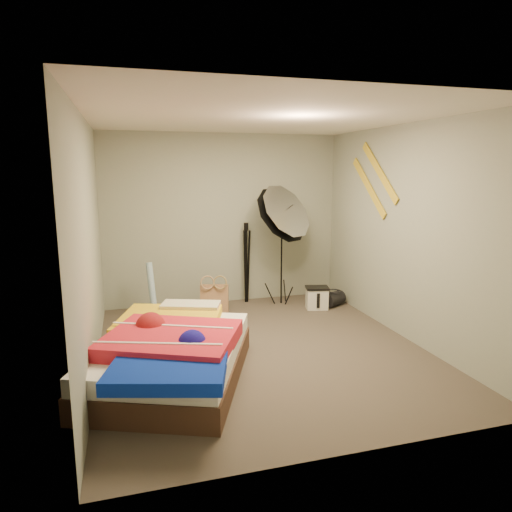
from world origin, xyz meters
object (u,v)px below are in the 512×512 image
object	(u,v)px
bed	(172,354)
photo_umbrella	(281,216)
duffel_bag	(334,299)
tote_bag	(214,298)
wrapping_roll	(152,291)
camera_tripod	(246,257)
camera_case	(317,299)

from	to	relation	value
bed	photo_umbrella	size ratio (longest dim) A/B	1.20
duffel_bag	bed	bearing A→B (deg)	-174.88
tote_bag	bed	bearing A→B (deg)	-96.47
wrapping_roll	camera_tripod	world-z (taller)	camera_tripod
wrapping_roll	photo_umbrella	distance (m)	2.06
wrapping_roll	duffel_bag	xyz separation A→B (m)	(2.60, -0.17, -0.28)
wrapping_roll	photo_umbrella	xyz separation A→B (m)	(1.83, 0.01, 0.96)
camera_case	bed	world-z (taller)	bed
tote_bag	bed	xyz separation A→B (m)	(-0.79, -1.99, 0.07)
wrapping_roll	bed	world-z (taller)	wrapping_roll
tote_bag	duffel_bag	size ratio (longest dim) A/B	1.17
tote_bag	camera_case	distance (m)	1.47
camera_case	photo_umbrella	world-z (taller)	photo_umbrella
tote_bag	camera_case	size ratio (longest dim) A/B	1.31
tote_bag	camera_tripod	bearing A→B (deg)	47.95
camera_case	photo_umbrella	xyz separation A→B (m)	(-0.48, 0.24, 1.19)
tote_bag	photo_umbrella	xyz separation A→B (m)	(0.97, -0.02, 1.14)
camera_case	photo_umbrella	bearing A→B (deg)	166.14
duffel_bag	tote_bag	bearing A→B (deg)	143.45
wrapping_roll	camera_case	bearing A→B (deg)	-5.73
wrapping_roll	photo_umbrella	bearing A→B (deg)	0.41
wrapping_roll	camera_tripod	distance (m)	1.50
duffel_bag	wrapping_roll	bearing A→B (deg)	146.20
tote_bag	camera_tripod	world-z (taller)	camera_tripod
bed	photo_umbrella	distance (m)	2.85
tote_bag	duffel_bag	world-z (taller)	tote_bag
photo_umbrella	wrapping_roll	bearing A→B (deg)	-179.59
tote_bag	duffel_bag	xyz separation A→B (m)	(1.75, -0.20, -0.09)
tote_bag	camera_case	bearing A→B (deg)	4.95
camera_case	tote_bag	bearing A→B (deg)	-177.00
camera_tripod	wrapping_roll	bearing A→B (deg)	-164.53
tote_bag	bed	distance (m)	2.14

